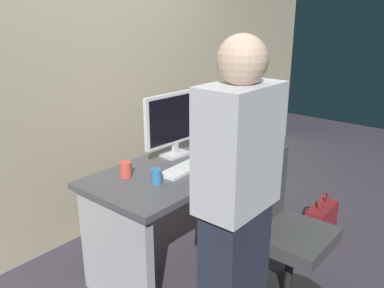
{
  "coord_description": "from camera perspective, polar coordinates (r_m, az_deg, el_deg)",
  "views": [
    {
      "loc": [
        -1.91,
        -1.65,
        1.72
      ],
      "look_at": [
        0.0,
        -0.05,
        0.89
      ],
      "focal_mm": 37.2,
      "sensor_mm": 36.0,
      "label": 1
    }
  ],
  "objects": [
    {
      "name": "desk",
      "position": [
        2.8,
        -0.79,
        -7.17
      ],
      "size": [
        1.42,
        0.68,
        0.74
      ],
      "color": "#4C4C51",
      "rests_on": "ground"
    },
    {
      "name": "person_at_desk",
      "position": [
        1.91,
        6.39,
        -9.17
      ],
      "size": [
        0.4,
        0.24,
        1.64
      ],
      "color": "#262838",
      "rests_on": "ground"
    },
    {
      "name": "handbag",
      "position": [
        3.4,
        18.02,
        -10.33
      ],
      "size": [
        0.34,
        0.14,
        0.38
      ],
      "color": "maroon",
      "rests_on": "ground"
    },
    {
      "name": "book_stack",
      "position": [
        3.17,
        3.03,
        1.44
      ],
      "size": [
        0.22,
        0.17,
        0.11
      ],
      "color": "beige",
      "rests_on": "desk"
    },
    {
      "name": "ground_plane",
      "position": [
        3.06,
        -0.75,
        -15.83
      ],
      "size": [
        9.0,
        9.0,
        0.0
      ],
      "primitive_type": "plane",
      "color": "#3D3842"
    },
    {
      "name": "cup_near_keyboard",
      "position": [
        2.39,
        -5.11,
        -4.64
      ],
      "size": [
        0.07,
        0.07,
        0.09
      ],
      "primitive_type": "cylinder",
      "color": "#3372B2",
      "rests_on": "desk"
    },
    {
      "name": "wall_back",
      "position": [
        3.19,
        -13.56,
        13.99
      ],
      "size": [
        6.4,
        0.1,
        3.0
      ],
      "primitive_type": "cube",
      "color": "tan",
      "rests_on": "ground"
    },
    {
      "name": "cell_phone",
      "position": [
        2.92,
        7.3,
        -1.27
      ],
      "size": [
        0.1,
        0.15,
        0.01
      ],
      "primitive_type": "cube",
      "rotation": [
        0.0,
        0.0,
        0.19
      ],
      "color": "black",
      "rests_on": "desk"
    },
    {
      "name": "monitor",
      "position": [
        2.79,
        -2.46,
        3.36
      ],
      "size": [
        0.54,
        0.15,
        0.46
      ],
      "color": "silver",
      "rests_on": "desk"
    },
    {
      "name": "cup_by_monitor",
      "position": [
        2.51,
        -9.5,
        -3.62
      ],
      "size": [
        0.08,
        0.08,
        0.1
      ],
      "primitive_type": "cylinder",
      "color": "#D84C3F",
      "rests_on": "desk"
    },
    {
      "name": "mouse",
      "position": [
        2.82,
        2.83,
        -1.55
      ],
      "size": [
        0.06,
        0.1,
        0.03
      ],
      "primitive_type": "ellipsoid",
      "color": "black",
      "rests_on": "desk"
    },
    {
      "name": "keyboard",
      "position": [
        2.62,
        -0.72,
        -3.32
      ],
      "size": [
        0.44,
        0.15,
        0.02
      ],
      "primitive_type": "cube",
      "rotation": [
        0.0,
        0.0,
        0.06
      ],
      "color": "white",
      "rests_on": "desk"
    },
    {
      "name": "office_chair",
      "position": [
        2.52,
        12.9,
        -12.98
      ],
      "size": [
        0.52,
        0.52,
        0.94
      ],
      "color": "black",
      "rests_on": "ground"
    }
  ]
}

